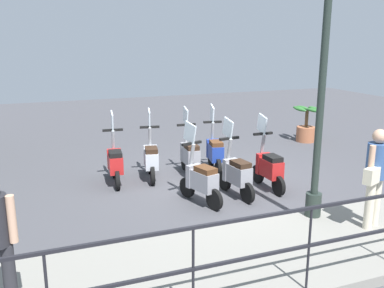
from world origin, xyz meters
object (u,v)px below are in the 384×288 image
scooter_far_1 (190,155)px  scooter_far_3 (115,162)px  pedestrian_with_bag (376,171)px  scooter_far_0 (215,151)px  scooter_far_2 (151,158)px  scooter_near_1 (236,173)px  scooter_near_2 (201,179)px  scooter_near_0 (269,167)px  potted_palm (306,127)px  lamp_post_near (321,97)px

scooter_far_1 → scooter_far_3: size_ratio=1.00×
pedestrian_with_bag → scooter_far_0: size_ratio=1.03×
pedestrian_with_bag → scooter_far_2: pedestrian_with_bag is taller
scooter_near_1 → scooter_far_2: size_ratio=1.00×
scooter_near_2 → scooter_far_0: 2.08m
scooter_far_2 → scooter_far_3: 0.81m
scooter_far_0 → scooter_near_0: bearing=-149.3°
scooter_near_2 → scooter_far_1: (1.68, -0.42, 0.00)m
potted_palm → scooter_far_2: bearing=108.0°
scooter_far_0 → scooter_far_1: same height
scooter_far_2 → scooter_far_3: (-0.02, 0.81, 0.00)m
scooter_near_1 → scooter_far_0: size_ratio=1.00×
scooter_far_1 → scooter_far_3: same height
scooter_near_0 → scooter_far_1: same height
scooter_near_2 → scooter_far_2: bearing=-1.3°
lamp_post_near → pedestrian_with_bag: size_ratio=2.86×
pedestrian_with_bag → potted_palm: (5.71, -2.86, -0.63)m
scooter_far_3 → scooter_far_1: bearing=-85.0°
scooter_far_0 → scooter_far_3: (-0.06, 2.36, 0.00)m
scooter_near_0 → scooter_near_1: 0.83m
lamp_post_near → pedestrian_with_bag: bearing=-140.2°
lamp_post_near → scooter_near_2: bearing=43.0°
scooter_far_3 → potted_palm: bearing=-67.9°
scooter_near_2 → scooter_far_2: same height
scooter_far_0 → scooter_far_2: 1.56m
lamp_post_near → scooter_near_0: bearing=-6.0°
scooter_near_1 → scooter_far_2: same height
pedestrian_with_bag → scooter_far_0: 4.16m
lamp_post_near → scooter_far_1: bearing=17.4°
scooter_near_1 → scooter_far_3: bearing=45.7°
scooter_far_2 → potted_palm: bearing=-60.1°
potted_palm → scooter_near_1: scooter_near_1 is taller
scooter_far_1 → scooter_far_2: size_ratio=1.00×
potted_palm → pedestrian_with_bag: bearing=153.4°
potted_palm → scooter_far_1: bearing=112.0°
potted_palm → scooter_near_2: size_ratio=0.69×
pedestrian_with_bag → scooter_near_1: bearing=5.7°
scooter_near_1 → scooter_far_3: size_ratio=1.00×
pedestrian_with_bag → lamp_post_near: bearing=18.0°
pedestrian_with_bag → scooter_far_3: size_ratio=1.03×
scooter_far_3 → lamp_post_near: bearing=-134.0°
pedestrian_with_bag → scooter_near_0: pedestrian_with_bag is taller
scooter_near_2 → scooter_far_0: bearing=-48.0°
pedestrian_with_bag → scooter_near_2: bearing=20.3°
scooter_far_1 → scooter_far_2: bearing=90.4°
scooter_near_0 → potted_palm: bearing=-45.2°
pedestrian_with_bag → scooter_far_2: 4.73m
potted_palm → scooter_far_0: bearing=114.3°
scooter_near_1 → scooter_far_0: bearing=-16.1°
scooter_far_2 → scooter_far_3: bearing=103.7°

